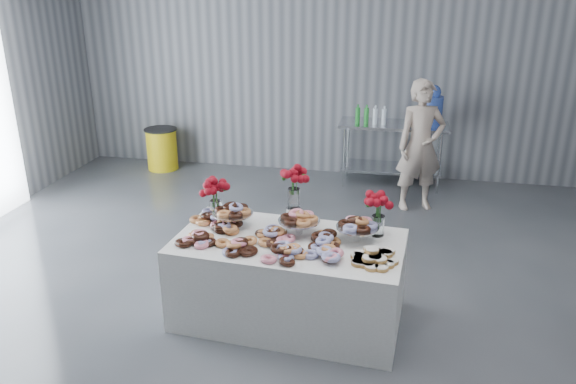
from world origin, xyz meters
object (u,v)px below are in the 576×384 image
prep_table (393,143)px  person (421,146)px  trash_barrel (162,149)px  display_table (289,280)px  water_jug (432,107)px

prep_table → person: size_ratio=0.90×
person → trash_barrel: bearing=147.9°
display_table → prep_table: prep_table is taller
water_jug → display_table: bearing=-109.0°
display_table → trash_barrel: (-2.75, 3.64, -0.05)m
water_jug → person: person is taller
display_table → trash_barrel: bearing=127.0°
water_jug → trash_barrel: bearing=180.0°
display_table → water_jug: (1.26, 3.64, 0.77)m
display_table → prep_table: size_ratio=1.27×
water_jug → person: (-0.14, -0.82, -0.32)m
display_table → water_jug: bearing=71.0°
display_table → person: 3.06m
prep_table → person: bearing=-66.6°
prep_table → person: person is taller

